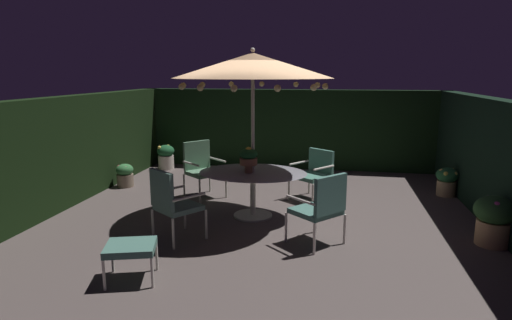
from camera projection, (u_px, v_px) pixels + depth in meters
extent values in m
cube|color=#544946|center=(266.00, 214.00, 7.20)|extent=(7.43, 7.52, 0.02)
cube|color=black|center=(289.00, 129.00, 10.48)|extent=(7.43, 0.30, 1.92)
cube|color=black|center=(70.00, 150.00, 7.64)|extent=(0.30, 7.52, 1.92)
cube|color=black|center=(502.00, 166.00, 6.38)|extent=(0.30, 7.52, 1.92)
cylinder|color=silver|center=(253.00, 215.00, 7.04)|extent=(0.63, 0.63, 0.03)
cylinder|color=silver|center=(253.00, 195.00, 6.97)|extent=(0.09, 0.09, 0.72)
ellipsoid|color=#93929C|center=(253.00, 172.00, 6.90)|extent=(1.75, 1.37, 0.03)
cylinder|color=silver|center=(253.00, 145.00, 6.81)|extent=(0.06, 0.06, 2.37)
cone|color=tan|center=(253.00, 65.00, 6.56)|extent=(2.49, 2.49, 0.38)
sphere|color=silver|center=(253.00, 50.00, 6.51)|extent=(0.07, 0.07, 0.07)
sphere|color=#F9DB8C|center=(325.00, 86.00, 6.37)|extent=(0.09, 0.09, 0.09)
sphere|color=#F9DB8C|center=(318.00, 85.00, 6.97)|extent=(0.09, 0.09, 0.09)
sphere|color=#F9DB8C|center=(296.00, 84.00, 7.43)|extent=(0.09, 0.09, 0.09)
sphere|color=#F9DB8C|center=(262.00, 84.00, 7.70)|extent=(0.09, 0.09, 0.09)
sphere|color=#F9DB8C|center=(231.00, 84.00, 7.64)|extent=(0.09, 0.09, 0.09)
sphere|color=#F9DB8C|center=(203.00, 85.00, 7.30)|extent=(0.09, 0.09, 0.09)
sphere|color=#F9DB8C|center=(183.00, 86.00, 6.76)|extent=(0.09, 0.09, 0.09)
sphere|color=#F9DB8C|center=(182.00, 87.00, 6.21)|extent=(0.09, 0.09, 0.09)
sphere|color=#F9DB8C|center=(200.00, 88.00, 5.78)|extent=(0.09, 0.09, 0.09)
sphere|color=#F9DB8C|center=(234.00, 88.00, 5.55)|extent=(0.09, 0.09, 0.09)
sphere|color=#F9DB8C|center=(277.00, 88.00, 5.58)|extent=(0.09, 0.09, 0.09)
sphere|color=#F9DB8C|center=(314.00, 87.00, 5.92)|extent=(0.09, 0.09, 0.09)
cylinder|color=#A06B4C|center=(249.00, 169.00, 6.81)|extent=(0.13, 0.13, 0.13)
cylinder|color=#A16347|center=(248.00, 161.00, 6.78)|extent=(0.28, 0.28, 0.11)
ellipsoid|color=#184A23|center=(248.00, 154.00, 6.76)|extent=(0.29, 0.29, 0.17)
sphere|color=yellow|center=(248.00, 150.00, 6.74)|extent=(0.10, 0.10, 0.10)
cylinder|color=silver|center=(313.00, 195.00, 7.52)|extent=(0.04, 0.04, 0.41)
cylinder|color=silver|center=(289.00, 189.00, 7.96)|extent=(0.04, 0.04, 0.41)
cylinder|color=silver|center=(333.00, 190.00, 7.89)|extent=(0.04, 0.04, 0.41)
cylinder|color=silver|center=(309.00, 183.00, 8.32)|extent=(0.04, 0.04, 0.41)
cube|color=#467B6A|center=(311.00, 177.00, 7.87)|extent=(0.79, 0.79, 0.07)
cube|color=#467B6A|center=(321.00, 161.00, 8.00)|extent=(0.48, 0.40, 0.44)
cylinder|color=silver|center=(324.00, 168.00, 7.61)|extent=(0.36, 0.45, 0.04)
cylinder|color=silver|center=(300.00, 163.00, 8.05)|extent=(0.36, 0.45, 0.04)
cylinder|color=silver|center=(226.00, 186.00, 8.04)|extent=(0.04, 0.04, 0.44)
cylinder|color=silver|center=(200.00, 192.00, 7.68)|extent=(0.04, 0.04, 0.44)
cylinder|color=silver|center=(210.00, 181.00, 8.45)|extent=(0.04, 0.04, 0.44)
cylinder|color=silver|center=(184.00, 186.00, 8.09)|extent=(0.04, 0.04, 0.44)
cube|color=#51795C|center=(205.00, 173.00, 8.01)|extent=(0.78, 0.78, 0.07)
cube|color=#51795C|center=(197.00, 155.00, 8.15)|extent=(0.40, 0.47, 0.53)
cylinder|color=silver|center=(217.00, 159.00, 8.15)|extent=(0.43, 0.36, 0.04)
cylinder|color=silver|center=(191.00, 164.00, 7.79)|extent=(0.43, 0.36, 0.04)
cylinder|color=silver|center=(185.00, 215.00, 6.42)|extent=(0.04, 0.04, 0.43)
cylinder|color=silver|center=(206.00, 224.00, 6.04)|extent=(0.04, 0.04, 0.43)
cylinder|color=silver|center=(153.00, 224.00, 6.06)|extent=(0.04, 0.04, 0.43)
cylinder|color=silver|center=(173.00, 234.00, 5.68)|extent=(0.04, 0.04, 0.43)
cube|color=slate|center=(179.00, 207.00, 6.00)|extent=(0.74, 0.74, 0.07)
cube|color=slate|center=(162.00, 190.00, 5.77)|extent=(0.45, 0.35, 0.53)
cylinder|color=silver|center=(168.00, 189.00, 6.15)|extent=(0.34, 0.44, 0.04)
cylinder|color=silver|center=(189.00, 197.00, 5.77)|extent=(0.34, 0.44, 0.04)
cylinder|color=silver|center=(286.00, 227.00, 5.94)|extent=(0.04, 0.04, 0.42)
cylinder|color=silver|center=(316.00, 219.00, 6.29)|extent=(0.04, 0.04, 0.42)
cylinder|color=silver|center=(314.00, 239.00, 5.51)|extent=(0.04, 0.04, 0.42)
cylinder|color=silver|center=(345.00, 229.00, 5.86)|extent=(0.04, 0.04, 0.42)
cube|color=#467469|center=(316.00, 211.00, 5.85)|extent=(0.78, 0.78, 0.07)
cube|color=#467469|center=(331.00, 195.00, 5.59)|extent=(0.42, 0.46, 0.52)
cylinder|color=silver|center=(300.00, 200.00, 5.63)|extent=(0.42, 0.38, 0.04)
cylinder|color=silver|center=(331.00, 193.00, 5.99)|extent=(0.42, 0.38, 0.04)
cylinder|color=silver|center=(112.00, 258.00, 5.03)|extent=(0.03, 0.03, 0.35)
cylinder|color=silver|center=(157.00, 256.00, 5.09)|extent=(0.03, 0.03, 0.35)
cylinder|color=silver|center=(104.00, 275.00, 4.61)|extent=(0.03, 0.03, 0.35)
cylinder|color=silver|center=(152.00, 273.00, 4.67)|extent=(0.03, 0.03, 0.35)
cube|color=#477467|center=(130.00, 247.00, 4.81)|extent=(0.66, 0.60, 0.08)
cylinder|color=tan|center=(446.00, 188.00, 8.20)|extent=(0.35, 0.35, 0.29)
ellipsoid|color=#266837|center=(447.00, 175.00, 8.14)|extent=(0.41, 0.41, 0.29)
sphere|color=yellow|center=(453.00, 170.00, 8.13)|extent=(0.07, 0.07, 0.07)
sphere|color=#E2C44E|center=(449.00, 172.00, 8.23)|extent=(0.07, 0.07, 0.07)
sphere|color=yellow|center=(442.00, 172.00, 8.30)|extent=(0.07, 0.07, 0.07)
sphere|color=#EDC053|center=(442.00, 172.00, 8.13)|extent=(0.11, 0.11, 0.11)
sphere|color=#E6D54E|center=(446.00, 174.00, 8.01)|extent=(0.10, 0.10, 0.10)
sphere|color=#F6D157|center=(455.00, 174.00, 7.99)|extent=(0.07, 0.07, 0.07)
cylinder|color=beige|center=(166.00, 162.00, 10.46)|extent=(0.38, 0.38, 0.34)
ellipsoid|color=#1A4E2A|center=(166.00, 151.00, 10.40)|extent=(0.41, 0.41, 0.29)
sphere|color=#EADB55|center=(169.00, 151.00, 10.35)|extent=(0.10, 0.10, 0.10)
sphere|color=#E1D14D|center=(168.00, 147.00, 10.49)|extent=(0.10, 0.10, 0.10)
sphere|color=#E0D745|center=(163.00, 149.00, 10.50)|extent=(0.08, 0.08, 0.08)
sphere|color=#F1CD53|center=(159.00, 147.00, 10.27)|extent=(0.08, 0.08, 0.08)
sphere|color=#F8DA52|center=(164.00, 151.00, 10.27)|extent=(0.06, 0.06, 0.06)
cylinder|color=tan|center=(493.00, 233.00, 5.84)|extent=(0.44, 0.44, 0.35)
ellipsoid|color=#295327|center=(495.00, 210.00, 5.78)|extent=(0.54, 0.54, 0.38)
sphere|color=#A73C8A|center=(488.00, 199.00, 5.88)|extent=(0.10, 0.10, 0.10)
sphere|color=#BC418A|center=(497.00, 206.00, 5.62)|extent=(0.11, 0.11, 0.11)
cylinder|color=#7B6956|center=(125.00, 180.00, 8.85)|extent=(0.34, 0.34, 0.26)
ellipsoid|color=#326D3A|center=(125.00, 170.00, 8.80)|extent=(0.35, 0.35, 0.24)
sphere|color=#E94A71|center=(129.00, 169.00, 8.79)|extent=(0.07, 0.07, 0.07)
sphere|color=#E6506A|center=(129.00, 166.00, 8.86)|extent=(0.08, 0.08, 0.08)
sphere|color=#E1467B|center=(126.00, 168.00, 8.91)|extent=(0.10, 0.10, 0.10)
sphere|color=#EF4963|center=(119.00, 167.00, 8.85)|extent=(0.09, 0.09, 0.09)
sphere|color=#DD5979|center=(120.00, 170.00, 8.69)|extent=(0.07, 0.07, 0.07)
sphere|color=#EA4974|center=(126.00, 168.00, 8.71)|extent=(0.10, 0.10, 0.10)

